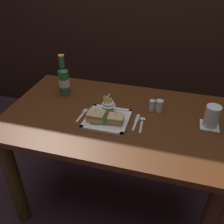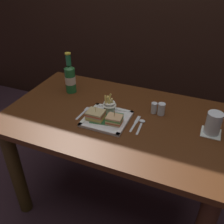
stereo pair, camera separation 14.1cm
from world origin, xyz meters
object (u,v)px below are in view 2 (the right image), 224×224
object	(u,v)px
sandwich_half_left	(96,115)
fork	(84,112)
knife	(135,123)
pepper_shaker	(161,110)
sandwich_half_right	(114,120)
dining_table	(117,137)
water_glass	(213,125)
beer_bottle	(70,78)
spoon	(141,123)
fries_cup	(109,105)
salt_shaker	(154,109)
square_plate	(107,119)

from	to	relation	value
sandwich_half_left	fork	size ratio (longest dim) A/B	0.66
knife	pepper_shaker	distance (m)	0.18
sandwich_half_left	sandwich_half_right	bearing A→B (deg)	0.00
dining_table	sandwich_half_left	size ratio (longest dim) A/B	13.66
water_glass	knife	size ratio (longest dim) A/B	0.77
beer_bottle	spoon	size ratio (longest dim) A/B	1.96
fries_cup	water_glass	distance (m)	0.57
beer_bottle	salt_shaker	distance (m)	0.58
salt_shaker	fork	bearing A→B (deg)	-157.73
beer_bottle	knife	size ratio (longest dim) A/B	1.72
sandwich_half_right	pepper_shaker	xyz separation A→B (m)	(0.21, 0.20, -0.00)
dining_table	water_glass	world-z (taller)	water_glass
water_glass	sandwich_half_left	bearing A→B (deg)	-168.43
beer_bottle	fork	world-z (taller)	beer_bottle
sandwich_half_right	fork	world-z (taller)	sandwich_half_right
knife	pepper_shaker	world-z (taller)	pepper_shaker
sandwich_half_right	fork	xyz separation A→B (m)	(-0.21, 0.04, -0.03)
knife	salt_shaker	world-z (taller)	salt_shaker
sandwich_half_right	fries_cup	size ratio (longest dim) A/B	0.81
water_glass	salt_shaker	size ratio (longest dim) A/B	1.84
sandwich_half_right	salt_shaker	distance (m)	0.26
square_plate	water_glass	size ratio (longest dim) A/B	2.00
sandwich_half_right	water_glass	distance (m)	0.51
dining_table	beer_bottle	distance (m)	0.50
sandwich_half_right	beer_bottle	distance (m)	0.48
fries_cup	fork	xyz separation A→B (m)	(-0.14, -0.06, -0.05)
fries_cup	knife	xyz separation A→B (m)	(0.17, -0.04, -0.05)
square_plate	beer_bottle	distance (m)	0.42
dining_table	beer_bottle	size ratio (longest dim) A/B	4.83
fries_cup	water_glass	bearing A→B (deg)	2.72
sandwich_half_left	water_glass	distance (m)	0.62
dining_table	salt_shaker	bearing A→B (deg)	31.59
beer_bottle	pepper_shaker	world-z (taller)	beer_bottle
fries_cup	water_glass	size ratio (longest dim) A/B	0.91
beer_bottle	water_glass	world-z (taller)	beer_bottle
fork	knife	size ratio (longest dim) A/B	0.92
pepper_shaker	sandwich_half_right	bearing A→B (deg)	-136.99
dining_table	fries_cup	world-z (taller)	fries_cup
sandwich_half_left	salt_shaker	world-z (taller)	sandwich_half_left
sandwich_half_right	knife	bearing A→B (deg)	28.69
square_plate	knife	distance (m)	0.16
beer_bottle	salt_shaker	bearing A→B (deg)	-3.87
square_plate	knife	bearing A→B (deg)	10.81
spoon	knife	bearing A→B (deg)	-166.12
spoon	salt_shaker	size ratio (longest dim) A/B	2.11
sandwich_half_left	fries_cup	bearing A→B (deg)	67.28
square_plate	fries_cup	distance (m)	0.09
fork	salt_shaker	world-z (taller)	salt_shaker
sandwich_half_right	salt_shaker	xyz separation A→B (m)	(0.17, 0.20, -0.00)
dining_table	fries_cup	bearing A→B (deg)	165.38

